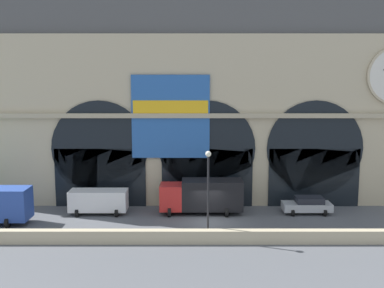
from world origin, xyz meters
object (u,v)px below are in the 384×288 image
Objects in this scene: box_truck_center at (204,195)px; street_lamp_quayside at (209,183)px; car_mideast at (309,205)px; van_midwest at (100,200)px.

box_truck_center is 7.33m from street_lamp_quayside.
box_truck_center is 9.65m from car_mideast.
street_lamp_quayside reaches higher than box_truck_center.
car_mideast is at bearing 0.25° from van_midwest.
van_midwest is 19.07m from car_mideast.
street_lamp_quayside reaches higher than van_midwest.
car_mideast is at bearing -0.07° from box_truck_center.
van_midwest reaches higher than car_mideast.
car_mideast is 0.64× the size of street_lamp_quayside.
car_mideast is at bearing 36.05° from street_lamp_quayside.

